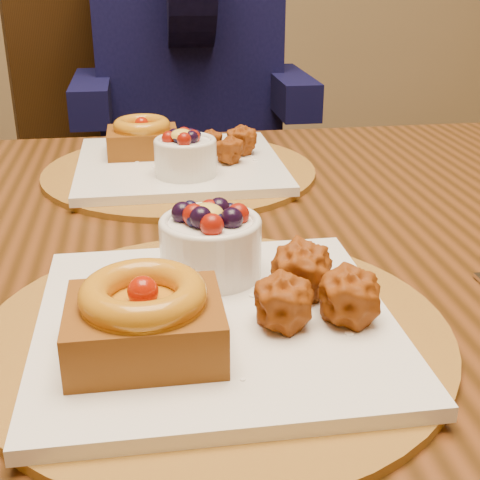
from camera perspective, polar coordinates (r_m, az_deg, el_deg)
The scene contains 5 objects.
dining_table at distance 0.78m, azimuth -3.88°, elevation -4.71°, with size 1.60×0.90×0.76m.
place_setting_near at distance 0.54m, azimuth -2.50°, elevation -5.70°, with size 0.38×0.38×0.09m.
place_setting_far at distance 0.94m, azimuth -5.31°, elevation 6.79°, with size 0.38×0.38×0.08m.
chair_far at distance 1.70m, azimuth -9.36°, elevation 5.71°, with size 0.60×0.60×0.97m.
diner at distance 1.58m, azimuth -4.54°, elevation 17.46°, with size 0.51×0.49×0.83m.
Camera 1 is at (-0.06, -0.79, 1.04)m, focal length 50.00 mm.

